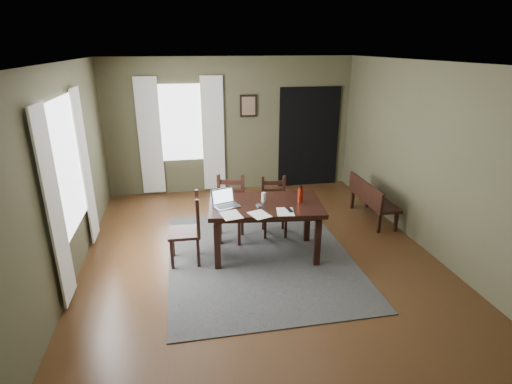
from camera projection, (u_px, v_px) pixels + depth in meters
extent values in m
cube|color=#492C16|center=(260.00, 257.00, 5.82)|extent=(5.00, 6.00, 0.01)
cube|color=#4D4B32|center=(231.00, 126.00, 8.11)|extent=(5.00, 0.02, 2.70)
cube|color=#4D4B32|center=(351.00, 301.00, 2.58)|extent=(5.00, 0.02, 2.70)
cube|color=#4D4B32|center=(61.00, 179.00, 4.91)|extent=(0.02, 6.00, 2.70)
cube|color=#4D4B32|center=(429.00, 159.00, 5.78)|extent=(0.02, 6.00, 2.70)
cube|color=white|center=(261.00, 63.00, 4.88)|extent=(5.00, 6.00, 0.02)
cube|color=#3B3B3B|center=(260.00, 256.00, 5.81)|extent=(2.60, 3.20, 0.01)
cube|color=black|center=(266.00, 205.00, 5.64)|extent=(1.68, 1.13, 0.06)
cube|color=black|center=(265.00, 209.00, 5.66)|extent=(1.49, 0.94, 0.05)
cube|color=black|center=(217.00, 246.00, 5.39)|extent=(0.09, 0.09, 0.67)
cube|color=black|center=(218.00, 223.00, 6.08)|extent=(0.09, 0.09, 0.67)
cube|color=black|center=(317.00, 243.00, 5.49)|extent=(0.09, 0.09, 0.67)
cube|color=black|center=(307.00, 220.00, 6.18)|extent=(0.09, 0.09, 0.67)
cube|color=black|center=(184.00, 233.00, 5.53)|extent=(0.45, 0.45, 0.04)
cube|color=black|center=(173.00, 243.00, 5.75)|extent=(0.04, 0.04, 0.43)
cube|color=black|center=(198.00, 241.00, 5.80)|extent=(0.04, 0.04, 0.43)
cube|color=black|center=(172.00, 255.00, 5.42)|extent=(0.04, 0.04, 0.43)
cube|color=black|center=(198.00, 253.00, 5.47)|extent=(0.04, 0.04, 0.43)
cube|color=black|center=(197.00, 208.00, 5.63)|extent=(0.05, 0.05, 0.54)
cube|color=black|center=(198.00, 219.00, 5.29)|extent=(0.05, 0.05, 0.54)
cube|color=black|center=(198.00, 223.00, 5.51)|extent=(0.03, 0.32, 0.07)
cube|color=black|center=(198.00, 213.00, 5.46)|extent=(0.03, 0.32, 0.07)
cube|color=black|center=(197.00, 203.00, 5.41)|extent=(0.03, 0.32, 0.07)
cube|color=black|center=(229.00, 213.00, 6.16)|extent=(0.55, 0.55, 0.04)
cube|color=black|center=(216.00, 231.00, 6.09)|extent=(0.05, 0.05, 0.43)
cube|color=black|center=(220.00, 222.00, 6.43)|extent=(0.05, 0.05, 0.43)
cube|color=black|center=(239.00, 232.00, 6.06)|extent=(0.05, 0.05, 0.43)
cube|color=black|center=(242.00, 222.00, 6.39)|extent=(0.05, 0.05, 0.43)
cube|color=black|center=(219.00, 191.00, 6.27)|extent=(0.06, 0.06, 0.55)
cube|color=black|center=(243.00, 192.00, 6.23)|extent=(0.06, 0.06, 0.55)
cube|color=black|center=(231.00, 200.00, 6.30)|extent=(0.32, 0.12, 0.07)
cube|color=black|center=(231.00, 191.00, 6.25)|extent=(0.32, 0.12, 0.07)
cube|color=black|center=(231.00, 182.00, 6.20)|extent=(0.32, 0.12, 0.07)
cube|color=black|center=(274.00, 210.00, 6.37)|extent=(0.45, 0.45, 0.04)
cube|color=black|center=(265.00, 227.00, 6.28)|extent=(0.04, 0.04, 0.39)
cube|color=black|center=(263.00, 218.00, 6.58)|extent=(0.04, 0.04, 0.39)
cube|color=black|center=(286.00, 226.00, 6.30)|extent=(0.04, 0.04, 0.39)
cube|color=black|center=(283.00, 218.00, 6.61)|extent=(0.04, 0.04, 0.39)
cube|color=black|center=(263.00, 191.00, 6.44)|extent=(0.05, 0.05, 0.50)
cube|color=black|center=(284.00, 191.00, 6.46)|extent=(0.05, 0.05, 0.50)
cube|color=black|center=(273.00, 199.00, 6.49)|extent=(0.30, 0.06, 0.07)
cube|color=black|center=(273.00, 191.00, 6.45)|extent=(0.30, 0.06, 0.07)
cube|color=black|center=(274.00, 183.00, 6.40)|extent=(0.30, 0.06, 0.07)
cube|color=black|center=(374.00, 199.00, 6.96)|extent=(0.40, 1.24, 0.05)
cube|color=black|center=(396.00, 221.00, 6.56)|extent=(0.05, 0.05, 0.35)
cube|color=black|center=(379.00, 223.00, 6.51)|extent=(0.05, 0.05, 0.35)
cube|color=black|center=(367.00, 198.00, 7.54)|extent=(0.05, 0.05, 0.35)
cube|color=black|center=(352.00, 200.00, 7.49)|extent=(0.05, 0.05, 0.35)
cube|color=black|center=(365.00, 190.00, 6.86)|extent=(0.04, 1.24, 0.30)
cube|color=#B7B7BC|center=(227.00, 206.00, 5.50)|extent=(0.39, 0.33, 0.02)
cube|color=#B7B7BC|center=(223.00, 196.00, 5.56)|extent=(0.34, 0.16, 0.22)
cube|color=silver|center=(223.00, 196.00, 5.56)|extent=(0.29, 0.14, 0.18)
cube|color=#3F3F42|center=(227.00, 206.00, 5.49)|extent=(0.31, 0.22, 0.00)
cube|color=#3F3F42|center=(259.00, 206.00, 5.48)|extent=(0.07, 0.11, 0.03)
cube|color=black|center=(289.00, 210.00, 5.39)|extent=(0.07, 0.18, 0.02)
cylinder|color=silver|center=(264.00, 197.00, 5.65)|extent=(0.07, 0.07, 0.14)
cylinder|color=#AD240D|center=(300.00, 195.00, 5.64)|extent=(0.09, 0.09, 0.21)
cylinder|color=black|center=(301.00, 187.00, 5.60)|extent=(0.05, 0.05, 0.03)
cube|color=white|center=(231.00, 215.00, 5.24)|extent=(0.30, 0.36, 0.00)
cube|color=white|center=(285.00, 212.00, 5.34)|extent=(0.27, 0.33, 0.00)
cube|color=white|center=(259.00, 215.00, 5.25)|extent=(0.31, 0.35, 0.00)
cube|color=white|center=(67.00, 167.00, 5.06)|extent=(0.01, 1.30, 1.70)
cube|color=white|center=(181.00, 123.00, 7.87)|extent=(1.00, 0.01, 1.50)
cube|color=silver|center=(55.00, 209.00, 4.40)|extent=(0.03, 0.48, 2.30)
cube|color=silver|center=(85.00, 167.00, 5.91)|extent=(0.03, 0.48, 2.30)
cube|color=silver|center=(150.00, 137.00, 7.82)|extent=(0.44, 0.03, 2.30)
cube|color=silver|center=(213.00, 135.00, 8.04)|extent=(0.44, 0.03, 2.30)
cube|color=black|center=(248.00, 106.00, 8.00)|extent=(0.34, 0.03, 0.44)
cube|color=brown|center=(249.00, 106.00, 7.99)|extent=(0.27, 0.01, 0.36)
cube|color=black|center=(309.00, 137.00, 8.47)|extent=(1.30, 0.03, 2.10)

